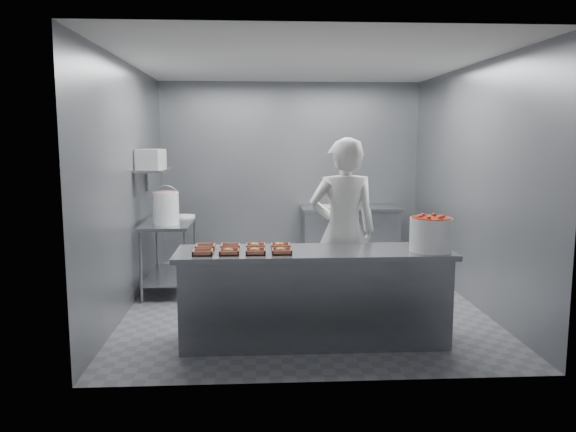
% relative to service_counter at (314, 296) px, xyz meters
% --- Properties ---
extents(floor, '(4.50, 4.50, 0.00)m').
position_rel_service_counter_xyz_m(floor, '(0.00, 1.35, -0.45)').
color(floor, '#4C4C51').
rests_on(floor, ground).
extents(ceiling, '(4.50, 4.50, 0.00)m').
position_rel_service_counter_xyz_m(ceiling, '(0.00, 1.35, 2.35)').
color(ceiling, white).
rests_on(ceiling, wall_back).
extents(wall_back, '(4.00, 0.04, 2.80)m').
position_rel_service_counter_xyz_m(wall_back, '(0.00, 3.60, 0.95)').
color(wall_back, slate).
rests_on(wall_back, ground).
extents(wall_left, '(0.04, 4.50, 2.80)m').
position_rel_service_counter_xyz_m(wall_left, '(-2.00, 1.35, 0.95)').
color(wall_left, slate).
rests_on(wall_left, ground).
extents(wall_right, '(0.04, 4.50, 2.80)m').
position_rel_service_counter_xyz_m(wall_right, '(2.00, 1.35, 0.95)').
color(wall_right, slate).
rests_on(wall_right, ground).
extents(service_counter, '(2.60, 0.70, 0.90)m').
position_rel_service_counter_xyz_m(service_counter, '(0.00, 0.00, 0.00)').
color(service_counter, slate).
rests_on(service_counter, ground).
extents(prep_table, '(0.60, 1.20, 0.90)m').
position_rel_service_counter_xyz_m(prep_table, '(-1.65, 1.95, 0.14)').
color(prep_table, slate).
rests_on(prep_table, ground).
extents(back_counter, '(1.50, 0.60, 0.90)m').
position_rel_service_counter_xyz_m(back_counter, '(0.90, 3.25, -0.00)').
color(back_counter, slate).
rests_on(back_counter, ground).
extents(wall_shelf, '(0.35, 0.90, 0.03)m').
position_rel_service_counter_xyz_m(wall_shelf, '(-1.82, 1.95, 1.10)').
color(wall_shelf, slate).
rests_on(wall_shelf, wall_left).
extents(tray_0, '(0.19, 0.18, 0.04)m').
position_rel_service_counter_xyz_m(tray_0, '(-1.03, -0.12, 0.47)').
color(tray_0, tan).
rests_on(tray_0, service_counter).
extents(tray_1, '(0.19, 0.18, 0.06)m').
position_rel_service_counter_xyz_m(tray_1, '(-0.80, -0.12, 0.47)').
color(tray_1, tan).
rests_on(tray_1, service_counter).
extents(tray_2, '(0.19, 0.18, 0.06)m').
position_rel_service_counter_xyz_m(tray_2, '(-0.56, -0.12, 0.47)').
color(tray_2, tan).
rests_on(tray_2, service_counter).
extents(tray_3, '(0.19, 0.18, 0.06)m').
position_rel_service_counter_xyz_m(tray_3, '(-0.32, -0.12, 0.47)').
color(tray_3, tan).
rests_on(tray_3, service_counter).
extents(tray_4, '(0.19, 0.18, 0.04)m').
position_rel_service_counter_xyz_m(tray_4, '(-1.03, 0.13, 0.47)').
color(tray_4, tan).
rests_on(tray_4, service_counter).
extents(tray_5, '(0.19, 0.18, 0.04)m').
position_rel_service_counter_xyz_m(tray_5, '(-0.79, 0.13, 0.47)').
color(tray_5, tan).
rests_on(tray_5, service_counter).
extents(tray_6, '(0.19, 0.18, 0.06)m').
position_rel_service_counter_xyz_m(tray_6, '(-0.56, 0.13, 0.47)').
color(tray_6, tan).
rests_on(tray_6, service_counter).
extents(tray_7, '(0.19, 0.18, 0.06)m').
position_rel_service_counter_xyz_m(tray_7, '(-0.32, 0.13, 0.47)').
color(tray_7, tan).
rests_on(tray_7, service_counter).
extents(worker, '(0.74, 0.51, 1.95)m').
position_rel_service_counter_xyz_m(worker, '(0.37, 0.60, 0.52)').
color(worker, silver).
rests_on(worker, ground).
extents(strawberry_tub, '(0.39, 0.39, 0.32)m').
position_rel_service_counter_xyz_m(strawberry_tub, '(1.08, -0.11, 0.62)').
color(strawberry_tub, silver).
rests_on(strawberry_tub, service_counter).
extents(glaze_bucket, '(0.33, 0.31, 0.48)m').
position_rel_service_counter_xyz_m(glaze_bucket, '(-1.64, 1.68, 0.66)').
color(glaze_bucket, silver).
rests_on(glaze_bucket, prep_table).
extents(bucket_lid, '(0.34, 0.34, 0.02)m').
position_rel_service_counter_xyz_m(bucket_lid, '(-1.51, 2.31, 0.46)').
color(bucket_lid, silver).
rests_on(bucket_lid, prep_table).
extents(rag, '(0.18, 0.17, 0.02)m').
position_rel_service_counter_xyz_m(rag, '(-1.55, 2.39, 0.46)').
color(rag, '#CCB28C').
rests_on(rag, prep_table).
extents(appliance, '(0.34, 0.37, 0.25)m').
position_rel_service_counter_xyz_m(appliance, '(-1.82, 1.77, 1.24)').
color(appliance, gray).
rests_on(appliance, wall_shelf).
extents(paper_stack, '(0.31, 0.23, 0.04)m').
position_rel_service_counter_xyz_m(paper_stack, '(0.50, 3.25, 0.46)').
color(paper_stack, silver).
rests_on(paper_stack, back_counter).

